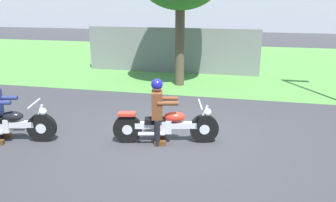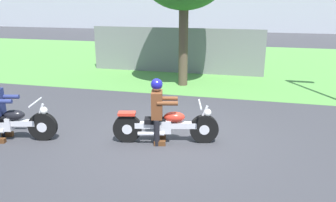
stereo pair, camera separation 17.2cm
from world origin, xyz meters
name	(u,v)px [view 2 (the right image)]	position (x,y,z in m)	size (l,w,h in m)	color
ground	(166,138)	(0.00, 0.00, 0.00)	(120.00, 120.00, 0.00)	#38383D
grass_verge	(215,62)	(0.00, 9.41, 0.00)	(60.00, 12.00, 0.01)	#549342
motorcycle_lead	(166,125)	(0.05, -0.18, 0.38)	(2.19, 0.81, 0.86)	black
rider_lead	(158,106)	(-0.11, -0.22, 0.80)	(0.62, 0.54, 1.38)	black
motorcycle_follow	(7,123)	(-3.26, -0.88, 0.38)	(2.10, 0.79, 0.86)	black
fence_segment	(175,50)	(-1.32, 6.72, 0.90)	(7.00, 0.06, 1.80)	slate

